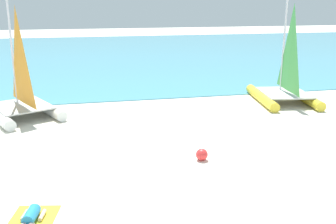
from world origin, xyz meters
TOP-DOWN VIEW (x-y plane):
  - ground_plane at (0.00, 10.00)m, footprint 120.00×120.00m
  - ocean_water at (0.00, 32.22)m, footprint 120.00×40.00m
  - sailboat_yellow at (7.37, 10.19)m, footprint 3.43×4.76m
  - sailboat_white at (-5.90, 10.43)m, footprint 4.33×5.09m
  - sunbather_left at (-4.55, 0.58)m, footprint 0.70×1.56m
  - beach_ball at (0.73, 3.49)m, footprint 0.41×0.41m

SIDE VIEW (x-z plane):
  - ground_plane at x=0.00m, z-range 0.00..0.00m
  - ocean_water at x=0.00m, z-range 0.00..0.05m
  - sunbather_left at x=-4.55m, z-range -0.02..0.28m
  - beach_ball at x=0.73m, z-range 0.00..0.41m
  - sailboat_white at x=-5.90m, z-range -1.98..3.66m
  - sailboat_yellow at x=7.37m, z-range -2.01..3.72m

